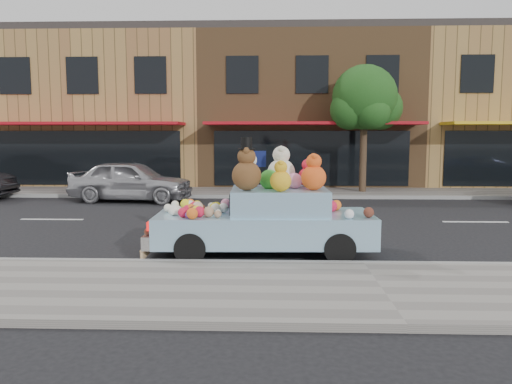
{
  "coord_description": "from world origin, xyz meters",
  "views": [
    {
      "loc": [
        -1.64,
        -13.92,
        2.42
      ],
      "look_at": [
        -2.0,
        -3.74,
        1.25
      ],
      "focal_mm": 35.0,
      "sensor_mm": 36.0,
      "label": 1
    }
  ],
  "objects": [
    {
      "name": "far_sidewalk",
      "position": [
        0.0,
        6.5,
        0.06
      ],
      "size": [
        60.0,
        3.0,
        0.12
      ],
      "primitive_type": "cube",
      "color": "gray",
      "rests_on": "ground"
    },
    {
      "name": "storefront_mid",
      "position": [
        0.0,
        11.97,
        3.64
      ],
      "size": [
        10.0,
        9.8,
        7.3
      ],
      "color": "brown",
      "rests_on": "ground"
    },
    {
      "name": "far_kerb",
      "position": [
        0.0,
        5.0,
        0.07
      ],
      "size": [
        60.0,
        0.12,
        0.13
      ],
      "primitive_type": "cube",
      "color": "gray",
      "rests_on": "ground"
    },
    {
      "name": "storefront_right",
      "position": [
        10.0,
        11.97,
        3.64
      ],
      "size": [
        10.0,
        9.8,
        7.3
      ],
      "color": "olive",
      "rests_on": "ground"
    },
    {
      "name": "car_silver",
      "position": [
        -6.83,
        4.01,
        0.75
      ],
      "size": [
        4.6,
        2.26,
        1.51
      ],
      "primitive_type": "imported",
      "rotation": [
        0.0,
        0.0,
        1.46
      ],
      "color": "#B1B1B6",
      "rests_on": "ground"
    },
    {
      "name": "near_sidewalk",
      "position": [
        0.0,
        -6.5,
        0.06
      ],
      "size": [
        60.0,
        3.0,
        0.12
      ],
      "primitive_type": "cube",
      "color": "gray",
      "rests_on": "ground"
    },
    {
      "name": "art_car",
      "position": [
        -1.81,
        -3.99,
        0.81
      ],
      "size": [
        4.53,
        1.89,
        2.37
      ],
      "rotation": [
        0.0,
        0.0,
        0.03
      ],
      "color": "black",
      "rests_on": "ground"
    },
    {
      "name": "ground",
      "position": [
        0.0,
        0.0,
        0.0
      ],
      "size": [
        120.0,
        120.0,
        0.0
      ],
      "primitive_type": "plane",
      "color": "black",
      "rests_on": "ground"
    },
    {
      "name": "storefront_left",
      "position": [
        -10.0,
        11.97,
        3.64
      ],
      "size": [
        10.0,
        9.8,
        7.3
      ],
      "color": "olive",
      "rests_on": "ground"
    },
    {
      "name": "near_kerb",
      "position": [
        0.0,
        -5.0,
        0.07
      ],
      "size": [
        60.0,
        0.12,
        0.13
      ],
      "primitive_type": "cube",
      "color": "gray",
      "rests_on": "ground"
    },
    {
      "name": "street_tree",
      "position": [
        2.03,
        6.55,
        3.69
      ],
      "size": [
        3.0,
        2.7,
        5.22
      ],
      "color": "#38281C",
      "rests_on": "ground"
    }
  ]
}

